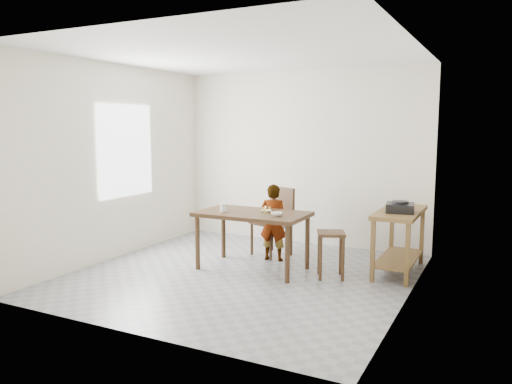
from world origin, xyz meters
The scene contains 17 objects.
floor centered at (0.00, 0.00, -0.02)m, with size 4.00×4.00×0.04m, color gray.
ceiling centered at (0.00, 0.00, 2.72)m, with size 4.00×4.00×0.04m, color white.
wall_back centered at (0.00, 2.02, 1.35)m, with size 4.00×0.04×2.70m, color silver.
wall_front centered at (0.00, -2.02, 1.35)m, with size 4.00×0.04×2.70m, color silver.
wall_left centered at (-2.02, 0.00, 1.35)m, with size 0.04×4.00×2.70m, color silver.
wall_right centered at (2.02, 0.00, 1.35)m, with size 0.04×4.00×2.70m, color silver.
window_pane centered at (-1.97, 0.20, 1.50)m, with size 0.02×1.10×1.30m, color white.
dining_table centered at (0.00, 0.30, 0.38)m, with size 1.40×0.80×0.75m, color #392514, non-canonical shape.
prep_counter centered at (1.72, 1.00, 0.40)m, with size 0.50×1.20×0.80m, color brown, non-canonical shape.
child centered at (0.05, 0.82, 0.53)m, with size 0.39×0.26×1.06m, color white.
dining_chair centered at (-0.08, 1.05, 0.48)m, with size 0.47×0.47×0.97m, color #392514, non-canonical shape.
stool centered at (1.02, 0.40, 0.29)m, with size 0.32×0.32×0.57m, color #392514, non-canonical shape.
glass_tumbler centered at (-0.36, 0.17, 0.80)m, with size 0.09×0.09×0.11m, color silver.
small_bowl centered at (0.38, 0.20, 0.77)m, with size 0.14×0.14×0.04m, color white.
banana centered at (0.16, 0.37, 0.78)m, with size 0.15×0.11×0.05m, color gold, non-canonical shape.
serving_bowl centered at (1.69, 1.16, 0.83)m, with size 0.23×0.23×0.06m, color white.
gas_burner centered at (1.75, 0.86, 0.85)m, with size 0.33×0.33×0.11m, color black.
Camera 1 is at (2.87, -5.31, 1.85)m, focal length 35.00 mm.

